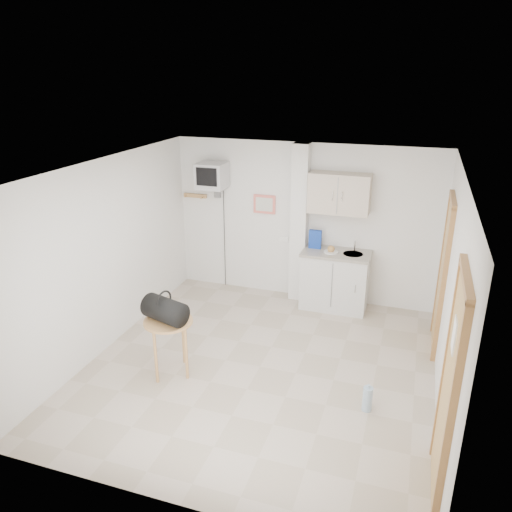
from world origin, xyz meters
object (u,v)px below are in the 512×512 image
(crt_television, at_px, (212,176))
(duffel_bag, at_px, (165,310))
(round_table, at_px, (169,328))
(water_bottle, at_px, (367,399))

(crt_television, relative_size, duffel_bag, 3.61)
(round_table, bearing_deg, duffel_bag, -119.39)
(water_bottle, bearing_deg, crt_television, 138.93)
(duffel_bag, distance_m, water_bottle, 2.51)
(crt_television, bearing_deg, round_table, -79.88)
(round_table, height_order, duffel_bag, duffel_bag)
(round_table, relative_size, water_bottle, 2.21)
(round_table, xyz_separation_m, duffel_bag, (-0.02, -0.03, 0.26))
(round_table, relative_size, duffel_bag, 1.21)
(round_table, distance_m, duffel_bag, 0.26)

